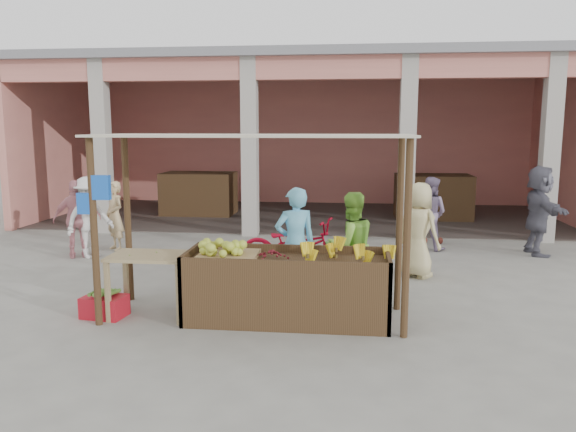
# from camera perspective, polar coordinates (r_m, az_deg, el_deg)

# --- Properties ---
(ground) EXTENTS (60.00, 60.00, 0.00)m
(ground) POSITION_cam_1_polar(r_m,az_deg,el_deg) (7.48, -3.95, -10.32)
(ground) COLOR slate
(ground) RESTS_ON ground
(market_building) EXTENTS (14.40, 6.40, 4.20)m
(market_building) POSITION_cam_1_polar(r_m,az_deg,el_deg) (15.92, 2.02, 9.84)
(market_building) COLOR #DA8172
(market_building) RESTS_ON ground
(fruit_stall) EXTENTS (2.60, 0.95, 0.80)m
(fruit_stall) POSITION_cam_1_polar(r_m,az_deg,el_deg) (7.29, -0.08, -7.52)
(fruit_stall) COLOR #47311C
(fruit_stall) RESTS_ON ground
(stall_awning) EXTENTS (4.09, 1.35, 2.39)m
(stall_awning) POSITION_cam_1_polar(r_m,az_deg,el_deg) (7.14, -4.15, 5.00)
(stall_awning) COLOR #47311C
(stall_awning) RESTS_ON ground
(banana_heap) EXTENTS (1.16, 0.63, 0.21)m
(banana_heap) POSITION_cam_1_polar(r_m,az_deg,el_deg) (7.11, 5.96, -3.79)
(banana_heap) COLOR yellow
(banana_heap) RESTS_ON fruit_stall
(melon_tray) EXTENTS (0.76, 0.65, 0.20)m
(melon_tray) POSITION_cam_1_polar(r_m,az_deg,el_deg) (7.31, -6.09, -3.53)
(melon_tray) COLOR #A38154
(melon_tray) RESTS_ON fruit_stall
(berry_heap) EXTENTS (0.48, 0.39, 0.15)m
(berry_heap) POSITION_cam_1_polar(r_m,az_deg,el_deg) (7.16, -1.71, -3.90)
(berry_heap) COLOR maroon
(berry_heap) RESTS_ON fruit_stall
(side_table) EXTENTS (1.04, 0.69, 0.83)m
(side_table) POSITION_cam_1_polar(r_m,az_deg,el_deg) (7.57, -13.81, -4.85)
(side_table) COLOR tan
(side_table) RESTS_ON ground
(papaya_pile) EXTENTS (0.66, 0.38, 0.19)m
(papaya_pile) POSITION_cam_1_polar(r_m,az_deg,el_deg) (7.52, -13.88, -3.11)
(papaya_pile) COLOR #52912F
(papaya_pile) RESTS_ON side_table
(red_crate) EXTENTS (0.59, 0.46, 0.28)m
(red_crate) POSITION_cam_1_polar(r_m,az_deg,el_deg) (7.86, -18.13, -8.72)
(red_crate) COLOR #B51321
(red_crate) RESTS_ON ground
(plantain_bundle) EXTENTS (0.41, 0.29, 0.08)m
(plantain_bundle) POSITION_cam_1_polar(r_m,az_deg,el_deg) (7.81, -18.20, -7.46)
(plantain_bundle) COLOR #51832F
(plantain_bundle) RESTS_ON red_crate
(produce_sacks) EXTENTS (0.75, 0.46, 0.57)m
(produce_sacks) POSITION_cam_1_polar(r_m,az_deg,el_deg) (12.34, 14.52, -1.49)
(produce_sacks) COLOR maroon
(produce_sacks) RESTS_ON ground
(vendor_blue) EXTENTS (0.78, 0.68, 1.75)m
(vendor_blue) POSITION_cam_1_polar(r_m,az_deg,el_deg) (8.03, 0.74, -2.48)
(vendor_blue) COLOR #68C7F0
(vendor_blue) RESTS_ON ground
(vendor_green) EXTENTS (0.91, 0.76, 1.65)m
(vendor_green) POSITION_cam_1_polar(r_m,az_deg,el_deg) (8.13, 6.39, -2.75)
(vendor_green) COLOR #8AD043
(vendor_green) RESTS_ON ground
(motorcycle) EXTENTS (1.12, 2.14, 1.06)m
(motorcycle) POSITION_cam_1_polar(r_m,az_deg,el_deg) (9.16, 0.74, -3.22)
(motorcycle) COLOR #9E051B
(motorcycle) RESTS_ON ground
(shopper_a) EXTENTS (0.99, 1.21, 1.68)m
(shopper_a) POSITION_cam_1_polar(r_m,az_deg,el_deg) (11.31, -19.51, 0.19)
(shopper_a) COLOR silver
(shopper_a) RESTS_ON ground
(shopper_b) EXTENTS (1.06, 0.87, 1.59)m
(shopper_b) POSITION_cam_1_polar(r_m,az_deg,el_deg) (11.37, -20.63, -0.06)
(shopper_b) COLOR #D5868F
(shopper_b) RESTS_ON ground
(shopper_c) EXTENTS (1.00, 0.97, 1.75)m
(shopper_c) POSITION_cam_1_polar(r_m,az_deg,el_deg) (9.51, 13.07, -0.89)
(shopper_c) COLOR tan
(shopper_c) RESTS_ON ground
(shopper_d) EXTENTS (0.77, 1.73, 1.84)m
(shopper_d) POSITION_cam_1_polar(r_m,az_deg,el_deg) (11.93, 24.16, 0.75)
(shopper_d) COLOR #555461
(shopper_d) RESTS_ON ground
(shopper_e) EXTENTS (0.68, 0.66, 1.46)m
(shopper_e) POSITION_cam_1_polar(r_m,az_deg,el_deg) (11.86, -17.19, 0.15)
(shopper_e) COLOR tan
(shopper_e) RESTS_ON ground
(shopper_f) EXTENTS (0.91, 0.82, 1.63)m
(shopper_f) POSITION_cam_1_polar(r_m,az_deg,el_deg) (11.74, 14.20, 0.62)
(shopper_f) COLOR slate
(shopper_f) RESTS_ON ground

